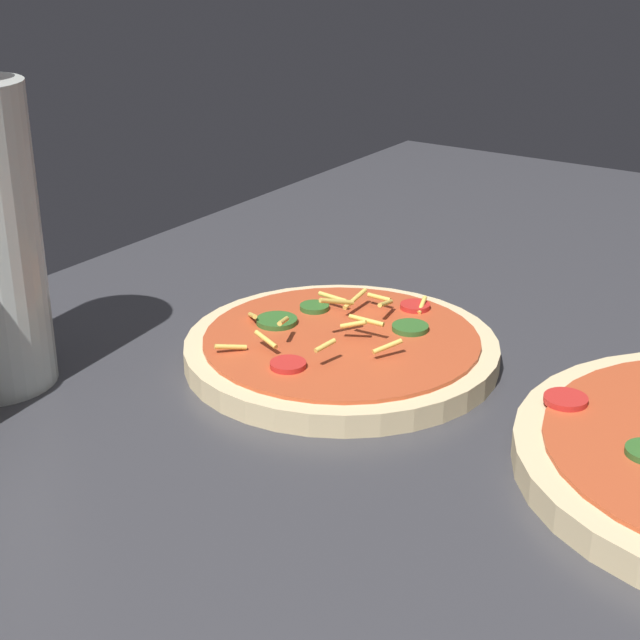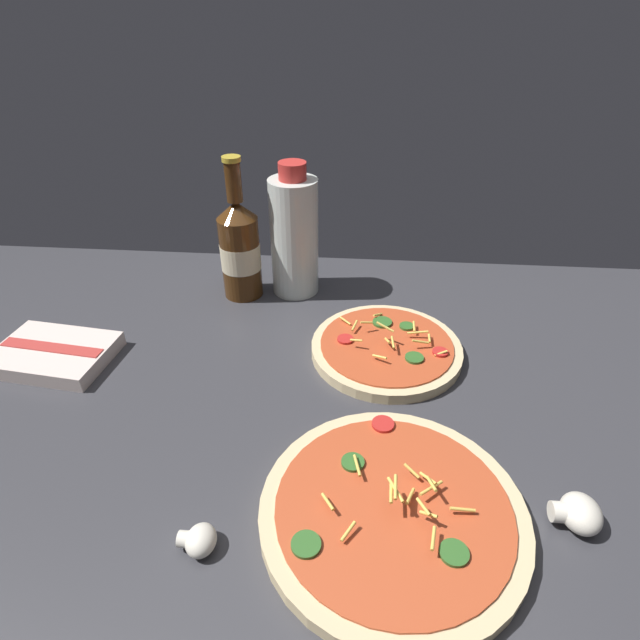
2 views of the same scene
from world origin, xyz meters
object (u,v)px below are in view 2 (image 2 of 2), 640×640
at_px(pizza_far, 386,348).
at_px(mushroom_right, 578,513).
at_px(beer_bottle, 240,248).
at_px(dish_towel, 54,354).
at_px(pizza_near, 392,512).
at_px(oil_bottle, 294,235).
at_px(mushroom_left, 199,540).

xyz_separation_m(pizza_far, mushroom_right, (0.20, -0.29, 0.01)).
distance_m(beer_bottle, dish_towel, 0.35).
bearing_deg(pizza_near, mushroom_right, 2.78).
bearing_deg(oil_bottle, beer_bottle, -166.30).
bearing_deg(oil_bottle, mushroom_right, -52.76).
bearing_deg(oil_bottle, dish_towel, -144.28).
xyz_separation_m(beer_bottle, dish_towel, (-0.25, -0.23, -0.08)).
xyz_separation_m(beer_bottle, mushroom_right, (0.46, -0.46, -0.08)).
height_order(beer_bottle, dish_towel, beer_bottle).
bearing_deg(mushroom_right, pizza_near, -177.22).
relative_size(mushroom_right, dish_towel, 0.28).
height_order(pizza_far, mushroom_right, pizza_far).
xyz_separation_m(mushroom_left, dish_towel, (-0.32, 0.29, -0.00)).
distance_m(pizza_near, pizza_far, 0.30).
distance_m(beer_bottle, mushroom_left, 0.53).
bearing_deg(dish_towel, mushroom_left, -42.63).
distance_m(pizza_near, mushroom_right, 0.20).
height_order(pizza_far, dish_towel, pizza_far).
distance_m(pizza_near, mushroom_left, 0.21).
xyz_separation_m(pizza_near, mushroom_right, (0.20, 0.01, 0.01)).
height_order(pizza_far, mushroom_left, pizza_far).
height_order(mushroom_left, dish_towel, same).
relative_size(pizza_near, pizza_far, 1.23).
relative_size(mushroom_left, mushroom_right, 0.76).
bearing_deg(pizza_far, mushroom_right, -55.81).
relative_size(pizza_near, oil_bottle, 1.19).
xyz_separation_m(pizza_far, beer_bottle, (-0.26, 0.17, 0.08)).
relative_size(oil_bottle, mushroom_left, 6.15).
distance_m(pizza_near, oil_bottle, 0.53).
relative_size(oil_bottle, mushroom_right, 4.65).
xyz_separation_m(oil_bottle, mushroom_left, (-0.03, -0.54, -0.10)).
xyz_separation_m(oil_bottle, mushroom_right, (0.36, -0.48, -0.09)).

